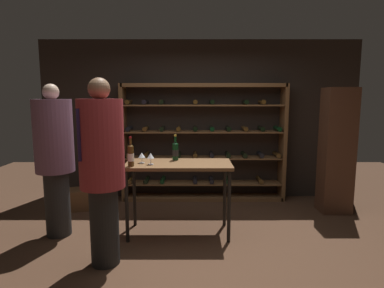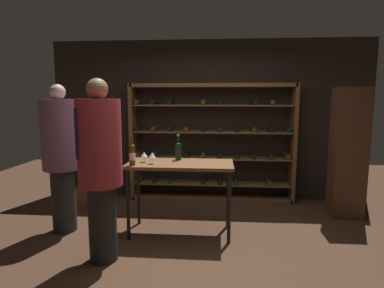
{
  "view_description": "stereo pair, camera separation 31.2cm",
  "coord_description": "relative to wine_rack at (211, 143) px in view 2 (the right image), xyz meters",
  "views": [
    {
      "loc": [
        -0.14,
        -3.63,
        1.74
      ],
      "look_at": [
        -0.15,
        0.3,
        1.17
      ],
      "focal_mm": 30.26,
      "sensor_mm": 36.0,
      "label": 1
    },
    {
      "loc": [
        0.18,
        -3.61,
        1.74
      ],
      "look_at": [
        -0.15,
        0.3,
        1.17
      ],
      "focal_mm": 30.26,
      "sensor_mm": 36.0,
      "label": 2
    }
  ],
  "objects": [
    {
      "name": "ground_plane",
      "position": [
        -0.04,
        -1.77,
        -0.98
      ],
      "size": [
        9.95,
        9.95,
        0.0
      ],
      "primitive_type": "plane",
      "color": "#472D1E"
    },
    {
      "name": "back_wall",
      "position": [
        -0.04,
        0.21,
        0.37
      ],
      "size": [
        5.39,
        0.1,
        2.7
      ],
      "primitive_type": "cube",
      "color": "black",
      "rests_on": "ground"
    },
    {
      "name": "wine_rack",
      "position": [
        0.0,
        0.0,
        0.0
      ],
      "size": [
        2.74,
        0.32,
        1.96
      ],
      "color": "brown",
      "rests_on": "ground"
    },
    {
      "name": "tasting_table",
      "position": [
        -0.35,
        -1.42,
        -0.15
      ],
      "size": [
        1.32,
        0.62,
        0.92
      ],
      "color": "brown",
      "rests_on": "ground"
    },
    {
      "name": "person_guest_plum_blouse",
      "position": [
        -1.88,
        -1.46,
        0.07
      ],
      "size": [
        0.46,
        0.46,
        1.9
      ],
      "rotation": [
        0.0,
        0.0,
        -2.59
      ],
      "color": "#272727",
      "rests_on": "ground"
    },
    {
      "name": "person_bystander_red_print",
      "position": [
        -1.09,
        -2.19,
        0.09
      ],
      "size": [
        0.45,
        0.45,
        1.93
      ],
      "rotation": [
        0.0,
        0.0,
        0.71
      ],
      "color": "black",
      "rests_on": "ground"
    },
    {
      "name": "wine_crate",
      "position": [
        -1.89,
        -0.48,
        -0.82
      ],
      "size": [
        0.55,
        0.45,
        0.31
      ],
      "primitive_type": "cube",
      "rotation": [
        0.0,
        0.0,
        0.25
      ],
      "color": "brown",
      "rests_on": "ground"
    },
    {
      "name": "display_cabinet",
      "position": [
        1.99,
        -0.61,
        -0.04
      ],
      "size": [
        0.44,
        0.36,
        1.88
      ],
      "primitive_type": "cube",
      "color": "#4C2D1E",
      "rests_on": "ground"
    },
    {
      "name": "wine_bottle_green_slim",
      "position": [
        -0.4,
        -1.23,
        0.07
      ],
      "size": [
        0.08,
        0.08,
        0.34
      ],
      "color": "black",
      "rests_on": "tasting_table"
    },
    {
      "name": "wine_bottle_gold_foil",
      "position": [
        -0.91,
        -1.62,
        0.08
      ],
      "size": [
        0.08,
        0.08,
        0.36
      ],
      "color": "#4C3314",
      "rests_on": "tasting_table"
    },
    {
      "name": "wine_glass_stemmed_center",
      "position": [
        -0.68,
        -1.52,
        0.05
      ],
      "size": [
        0.08,
        0.08,
        0.14
      ],
      "color": "silver",
      "rests_on": "tasting_table"
    },
    {
      "name": "wine_glass_stemmed_right",
      "position": [
        -0.81,
        -1.43,
        0.04
      ],
      "size": [
        0.08,
        0.08,
        0.13
      ],
      "color": "silver",
      "rests_on": "tasting_table"
    }
  ]
}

